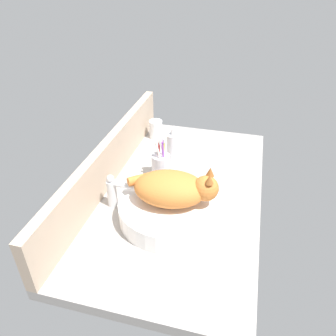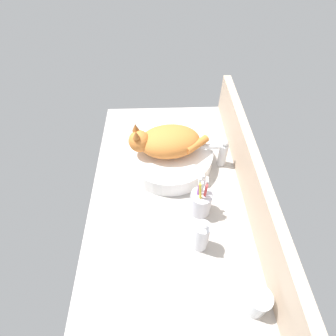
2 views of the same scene
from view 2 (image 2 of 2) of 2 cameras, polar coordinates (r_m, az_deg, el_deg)
The scene contains 8 objects.
ground_plane at distance 107.01cm, azimuth 0.66°, elevation -6.09°, with size 114.21×63.68×4.00cm, color #9E9993.
backsplash_panel at distance 103.50cm, azimuth 17.58°, elevation -1.72°, with size 114.21×3.60×18.57cm, color tan.
sink_basin at distance 113.15cm, azimuth 0.22°, elevation 2.43°, with size 36.65×36.65×7.35cm, color white.
cat at distance 106.35cm, azimuth -0.49°, elevation 5.84°, with size 19.34×32.41×14.00cm.
faucet at distance 112.47cm, azimuth 11.38°, elevation 3.51°, with size 3.60×11.84×13.60cm.
soap_dispenser at distance 88.93cm, azimuth 7.23°, elevation -14.47°, with size 5.22×5.22×16.15cm.
toothbrush_cup at distance 97.02cm, azimuth 7.10°, elevation -7.38°, with size 7.82×7.82×18.68cm.
water_glass at distance 87.65cm, azimuth 18.70°, elevation -26.00°, with size 6.78×6.78×9.00cm.
Camera 2 is at (61.67, -3.39, 85.39)cm, focal length 28.00 mm.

